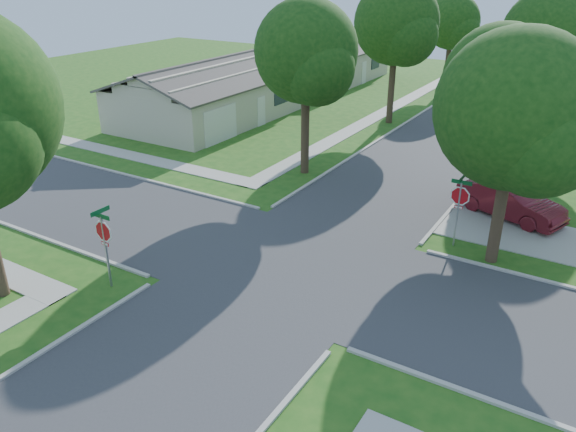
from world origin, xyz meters
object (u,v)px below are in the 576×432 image
Objects in this scene: tree_e_far at (575,25)px; car_curb_west at (489,67)px; tree_w_mid at (397,26)px; house_nw_far at (322,64)px; stop_sign_ne at (460,199)px; tree_e_near at (501,86)px; car_curb_east at (513,92)px; car_driveway at (511,201)px; tree_w_near at (307,57)px; tree_e_mid at (549,40)px; tree_w_far at (453,25)px; house_nw_near at (209,99)px; stop_sign_sw at (104,235)px; tree_ne_corner at (517,117)px.

tree_e_far reaches higher than car_curb_west.
tree_w_mid is 16.56m from house_nw_far.
tree_e_far reaches higher than stop_sign_ne.
car_curb_east is at bearing 98.37° from tree_e_near.
car_driveway is at bearing -13.75° from tree_e_near.
tree_e_mid is at bearing 51.92° from tree_w_near.
tree_w_far is at bearing 110.61° from tree_e_near.
tree_w_mid reaches higher than tree_e_mid.
tree_e_near is 31.24m from house_nw_far.
tree_w_mid is at bearing 180.00° from tree_e_mid.
tree_e_near is 25.00m from tree_e_far.
tree_w_mid reaches higher than car_driveway.
house_nw_far is at bearing 37.10° from car_curb_west.
tree_e_mid is 22.12m from house_nw_near.
tree_e_mid is at bearing 25.57° from car_driveway.
tree_w_near is 25.43m from car_curb_east.
stop_sign_ne is at bearing 45.00° from stop_sign_sw.
stop_sign_ne is 19.31m from tree_w_mid.
car_driveway is at bearing -1.65° from tree_w_near.
house_nw_far is 3.67× the size of car_curb_east.
house_nw_far is (0.00, 17.00, 0.00)m from house_nw_near.
tree_w_far is 11.00m from car_curb_west.
tree_w_mid is (-9.40, 0.00, 0.24)m from tree_e_mid.
tree_w_mid is at bearing 27.90° from house_nw_near.
house_nw_near is (-20.69, 10.30, -0.51)m from stop_sign_ne.
house_nw_far is 17.25m from car_curb_east.
stop_sign_sw is 38.40m from house_nw_far.
tree_w_near reaches higher than tree_e_near.
house_nw_near is at bearing -120.82° from tree_w_far.
tree_w_near is 12.01m from tree_w_mid.
stop_sign_ne reaches higher than car_curb_east.
tree_w_near is 0.94× the size of tree_w_mid.
stop_sign_ne is 3.96m from tree_ne_corner.
house_nw_near is 2.83× the size of car_curb_west.
car_curb_east is at bearing -8.37° from tree_w_far.
stop_sign_sw is 0.62× the size of car_curb_west.
tree_e_near is at bearing 96.06° from car_driveway.
tree_w_far reaches higher than house_nw_near.
tree_e_mid reaches higher than tree_e_far.
car_driveway is (1.24, -12.31, -5.48)m from tree_e_mid.
stop_sign_ne is 0.22× the size of house_nw_near.
car_curb_west is at bearing 102.87° from tree_e_near.
tree_e_far reaches higher than house_nw_far.
house_nw_near reaches higher than car_driveway.
house_nw_far is (-20.75, -2.01, -4.46)m from tree_e_far.
house_nw_near is at bearing 163.89° from tree_e_near.
tree_e_near is 5.06m from tree_ne_corner.
car_driveway is (10.64, -12.31, -5.72)m from tree_w_mid.
tree_e_near reaches higher than car_curb_west.
stop_sign_sw is 14.30m from tree_w_near.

